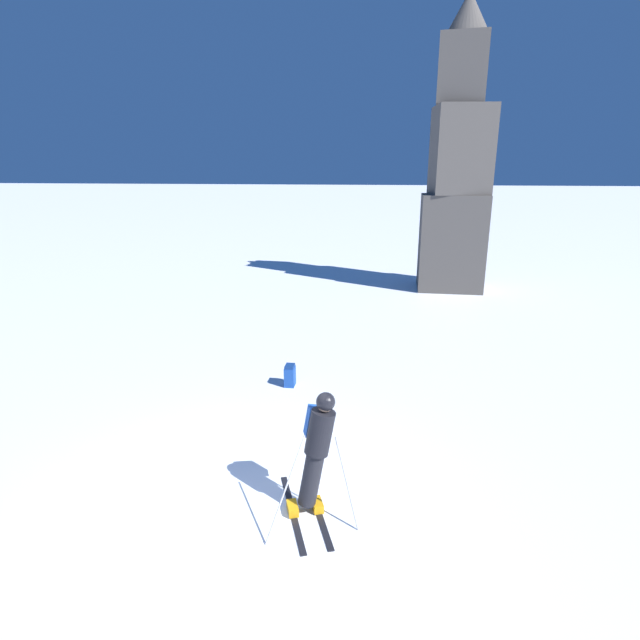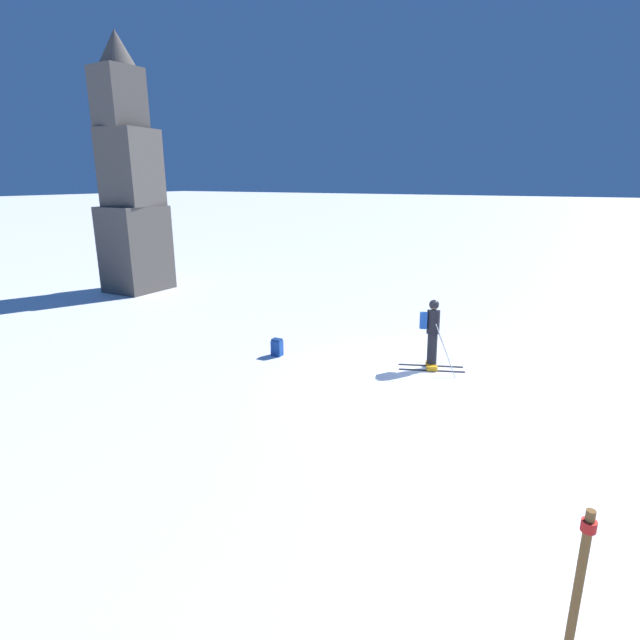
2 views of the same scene
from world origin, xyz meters
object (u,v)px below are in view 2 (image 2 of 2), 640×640
at_px(skier, 432,330).
at_px(rock_pillar, 131,189).
at_px(spare_backpack, 277,347).
at_px(trail_marker, 575,607).

relative_size(skier, rock_pillar, 0.17).
xyz_separation_m(skier, spare_backpack, (-1.28, 4.11, -0.78)).
xyz_separation_m(skier, rock_pillar, (3.12, 14.49, 3.46)).
bearing_deg(rock_pillar, trail_marker, -122.11).
distance_m(spare_backpack, trail_marker, 10.60).
bearing_deg(spare_backpack, trail_marker, 137.04).
relative_size(skier, trail_marker, 0.83).
bearing_deg(spare_backpack, skier, -163.73).
distance_m(rock_pillar, spare_backpack, 12.05).
distance_m(skier, rock_pillar, 15.22).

